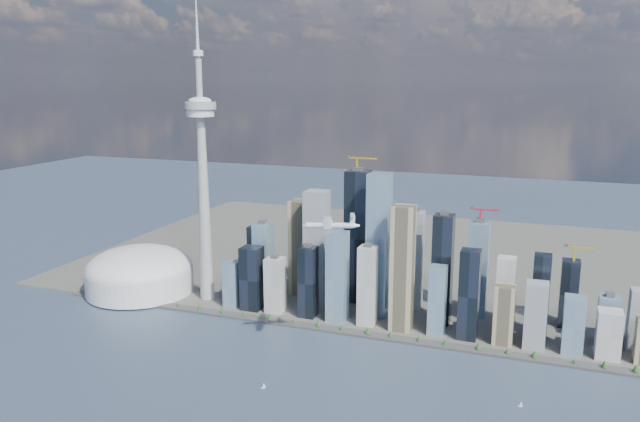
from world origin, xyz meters
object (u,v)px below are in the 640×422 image
(airplane, at_px, (331,225))
(sailboat_west, at_px, (264,386))
(sailboat_east, at_px, (521,405))
(needle_tower, at_px, (203,173))
(dome_stadium, at_px, (140,273))

(airplane, distance_m, sailboat_west, 232.88)
(airplane, bearing_deg, sailboat_east, -25.85)
(sailboat_east, bearing_deg, needle_tower, 159.03)
(airplane, height_order, sailboat_east, airplane)
(needle_tower, relative_size, sailboat_west, 62.69)
(dome_stadium, xyz_separation_m, sailboat_west, (381.91, -261.72, -36.62))
(airplane, distance_m, sailboat_east, 333.42)
(needle_tower, relative_size, airplane, 7.09)
(airplane, bearing_deg, dome_stadium, 140.59)
(sailboat_west, height_order, sailboat_east, sailboat_west)
(needle_tower, bearing_deg, dome_stadium, -175.91)
(sailboat_east, bearing_deg, sailboat_west, -169.19)
(sailboat_west, bearing_deg, airplane, 39.87)
(needle_tower, height_order, sailboat_east, needle_tower)
(needle_tower, bearing_deg, airplane, -29.91)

